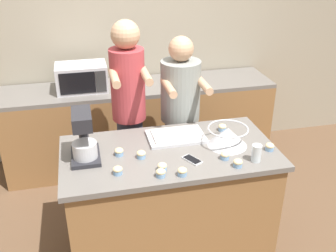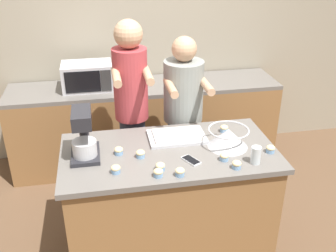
# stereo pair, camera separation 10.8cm
# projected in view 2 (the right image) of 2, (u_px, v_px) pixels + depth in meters

# --- Properties ---
(ground_plane) EXTENTS (16.00, 16.00, 0.00)m
(ground_plane) POSITION_uv_depth(u_px,v_px,m) (169.00, 243.00, 3.28)
(ground_plane) COLOR brown
(back_wall) EXTENTS (10.00, 0.06, 2.70)m
(back_wall) POSITION_uv_depth(u_px,v_px,m) (139.00, 34.00, 4.18)
(back_wall) COLOR gray
(back_wall) RESTS_ON ground_plane
(island_counter) EXTENTS (1.57, 0.82, 0.89)m
(island_counter) POSITION_uv_depth(u_px,v_px,m) (169.00, 199.00, 3.08)
(island_counter) COLOR olive
(island_counter) RESTS_ON ground_plane
(back_counter) EXTENTS (2.80, 0.60, 0.90)m
(back_counter) POSITION_uv_depth(u_px,v_px,m) (146.00, 124.00, 4.27)
(back_counter) COLOR olive
(back_counter) RESTS_ON ground_plane
(person_left) EXTENTS (0.30, 0.48, 1.73)m
(person_left) POSITION_uv_depth(u_px,v_px,m) (132.00, 113.00, 3.34)
(person_left) COLOR #33384C
(person_left) RESTS_ON ground_plane
(person_right) EXTENTS (0.35, 0.51, 1.58)m
(person_right) POSITION_uv_depth(u_px,v_px,m) (183.00, 121.00, 3.47)
(person_right) COLOR #33384C
(person_right) RESTS_ON ground_plane
(stand_mixer) EXTENTS (0.20, 0.30, 0.36)m
(stand_mixer) POSITION_uv_depth(u_px,v_px,m) (84.00, 137.00, 2.73)
(stand_mixer) COLOR #232328
(stand_mixer) RESTS_ON island_counter
(mixing_bowl) EXTENTS (0.30, 0.30, 0.14)m
(mixing_bowl) POSITION_uv_depth(u_px,v_px,m) (228.00, 137.00, 2.90)
(mixing_bowl) COLOR #BCBCC1
(mixing_bowl) RESTS_ON island_counter
(baking_tray) EXTENTS (0.44, 0.29, 0.04)m
(baking_tray) POSITION_uv_depth(u_px,v_px,m) (177.00, 136.00, 3.04)
(baking_tray) COLOR #BCBCC1
(baking_tray) RESTS_ON island_counter
(microwave_oven) EXTENTS (0.49, 0.33, 0.26)m
(microwave_oven) POSITION_uv_depth(u_px,v_px,m) (87.00, 76.00, 3.91)
(microwave_oven) COLOR #B7B7BC
(microwave_oven) RESTS_ON back_counter
(cell_phone) EXTENTS (0.13, 0.16, 0.01)m
(cell_phone) POSITION_uv_depth(u_px,v_px,m) (191.00, 160.00, 2.74)
(cell_phone) COLOR silver
(cell_phone) RESTS_ON island_counter
(drinking_glass) EXTENTS (0.07, 0.07, 0.13)m
(drinking_glass) POSITION_uv_depth(u_px,v_px,m) (256.00, 155.00, 2.70)
(drinking_glass) COLOR silver
(drinking_glass) RESTS_ON island_counter
(cupcake_0) EXTENTS (0.06, 0.06, 0.06)m
(cupcake_0) POSITION_uv_depth(u_px,v_px,m) (160.00, 167.00, 2.63)
(cupcake_0) COLOR #759EC6
(cupcake_0) RESTS_ON island_counter
(cupcake_1) EXTENTS (0.06, 0.06, 0.06)m
(cupcake_1) POSITION_uv_depth(u_px,v_px,m) (224.00, 128.00, 3.13)
(cupcake_1) COLOR #759EC6
(cupcake_1) RESTS_ON island_counter
(cupcake_2) EXTENTS (0.06, 0.06, 0.06)m
(cupcake_2) POSITION_uv_depth(u_px,v_px,m) (224.00, 157.00, 2.74)
(cupcake_2) COLOR #759EC6
(cupcake_2) RESTS_ON island_counter
(cupcake_3) EXTENTS (0.06, 0.06, 0.06)m
(cupcake_3) POSITION_uv_depth(u_px,v_px,m) (180.00, 172.00, 2.57)
(cupcake_3) COLOR #759EC6
(cupcake_3) RESTS_ON island_counter
(cupcake_4) EXTENTS (0.06, 0.06, 0.06)m
(cupcake_4) POSITION_uv_depth(u_px,v_px,m) (270.00, 149.00, 2.84)
(cupcake_4) COLOR #759EC6
(cupcake_4) RESTS_ON island_counter
(cupcake_5) EXTENTS (0.06, 0.06, 0.06)m
(cupcake_5) POSITION_uv_depth(u_px,v_px,m) (116.00, 169.00, 2.60)
(cupcake_5) COLOR #759EC6
(cupcake_5) RESTS_ON island_counter
(cupcake_6) EXTENTS (0.06, 0.06, 0.06)m
(cupcake_6) POSITION_uv_depth(u_px,v_px,m) (237.00, 165.00, 2.65)
(cupcake_6) COLOR #759EC6
(cupcake_6) RESTS_ON island_counter
(cupcake_7) EXTENTS (0.06, 0.06, 0.06)m
(cupcake_7) POSITION_uv_depth(u_px,v_px,m) (158.00, 173.00, 2.56)
(cupcake_7) COLOR #759EC6
(cupcake_7) RESTS_ON island_counter
(cupcake_8) EXTENTS (0.06, 0.06, 0.06)m
(cupcake_8) POSITION_uv_depth(u_px,v_px,m) (140.00, 154.00, 2.78)
(cupcake_8) COLOR #759EC6
(cupcake_8) RESTS_ON island_counter
(cupcake_9) EXTENTS (0.06, 0.06, 0.06)m
(cupcake_9) POSITION_uv_depth(u_px,v_px,m) (119.00, 151.00, 2.82)
(cupcake_9) COLOR #759EC6
(cupcake_9) RESTS_ON island_counter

